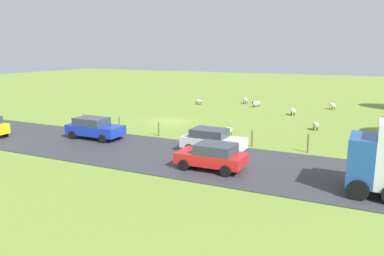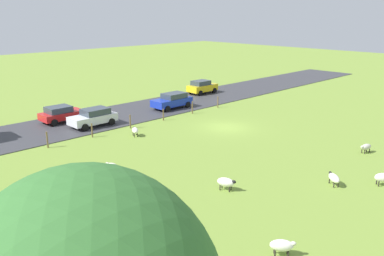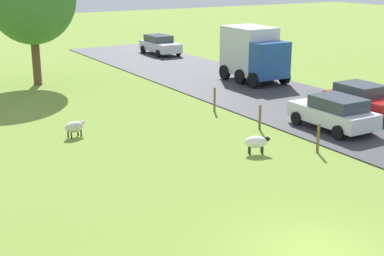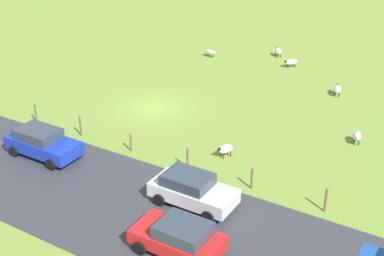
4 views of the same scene
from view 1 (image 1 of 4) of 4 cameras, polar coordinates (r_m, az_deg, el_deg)
name	(u,v)px [view 1 (image 1 of 4)]	position (r m, az deg, el deg)	size (l,w,h in m)	color
ground_plane	(168,121)	(37.10, -3.58, 1.01)	(160.00, 160.00, 0.00)	olive
road_strip	(97,145)	(28.53, -14.14, -2.53)	(8.00, 80.00, 0.06)	#38383D
sheep_0	(293,111)	(41.78, 14.95, 2.54)	(1.23, 0.85, 0.77)	white
sheep_1	(256,103)	(46.94, 9.65, 3.69)	(1.20, 1.09, 0.70)	silver
sheep_2	(228,130)	(30.63, 5.37, -0.35)	(1.11, 0.85, 0.75)	white
sheep_3	(332,105)	(47.29, 20.38, 3.22)	(1.11, 1.04, 0.75)	white
sheep_4	(316,125)	(34.59, 18.13, 0.46)	(1.08, 0.69, 0.73)	beige
sheep_5	(199,101)	(48.38, 1.01, 4.07)	(0.64, 1.20, 0.68)	beige
sheep_6	(245,100)	(49.52, 8.04, 4.21)	(1.09, 1.08, 0.79)	silver
fence_post_0	(84,121)	(35.36, -16.00, 1.06)	(0.12, 0.12, 1.24)	brown
fence_post_1	(119,124)	(32.90, -10.91, 0.58)	(0.12, 0.12, 1.28)	brown
fence_post_2	(159,129)	(30.76, -5.04, -0.16)	(0.12, 0.12, 1.13)	brown
fence_post_3	(203,133)	(28.97, 1.63, -0.74)	(0.12, 0.12, 1.26)	brown
fence_post_4	(252,138)	(27.64, 9.05, -1.56)	(0.12, 0.12, 1.19)	brown
fence_post_5	(308,143)	(26.81, 17.09, -2.25)	(0.12, 0.12, 1.29)	brown
car_2	(212,156)	(22.01, 3.10, -4.18)	(2.20, 3.95, 1.51)	red
car_3	(94,128)	(30.49, -14.50, 0.05)	(2.16, 4.49, 1.63)	#1933B2
car_4	(213,140)	(25.57, 3.12, -1.84)	(2.15, 4.23, 1.59)	silver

